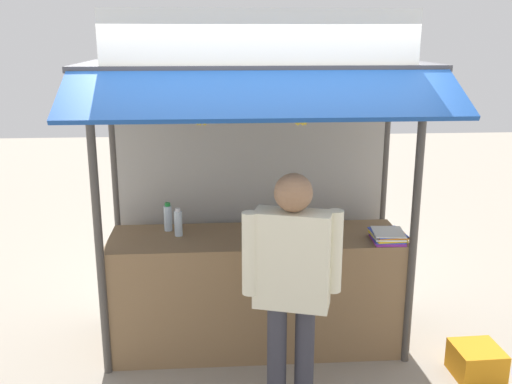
# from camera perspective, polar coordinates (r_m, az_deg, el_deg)

# --- Properties ---
(ground_plane) EXTENTS (20.00, 20.00, 0.00)m
(ground_plane) POSITION_cam_1_polar(r_m,az_deg,el_deg) (4.92, 0.00, -14.55)
(ground_plane) COLOR #9E9384
(stall_counter) EXTENTS (2.26, 0.66, 0.93)m
(stall_counter) POSITION_cam_1_polar(r_m,az_deg,el_deg) (4.70, 0.00, -9.63)
(stall_counter) COLOR olive
(stall_counter) RESTS_ON ground
(stall_structure) EXTENTS (2.46, 1.56, 2.60)m
(stall_structure) POSITION_cam_1_polar(r_m,az_deg,el_deg) (4.47, -0.11, 4.08)
(stall_structure) COLOR #4C4742
(stall_structure) RESTS_ON ground
(water_bottle_far_left) EXTENTS (0.06, 0.06, 0.22)m
(water_bottle_far_left) POSITION_cam_1_polar(r_m,az_deg,el_deg) (4.53, -7.59, -3.01)
(water_bottle_far_left) COLOR silver
(water_bottle_far_left) RESTS_ON stall_counter
(water_bottle_mid_right) EXTENTS (0.06, 0.06, 0.23)m
(water_bottle_mid_right) POSITION_cam_1_polar(r_m,az_deg,el_deg) (4.66, -8.59, -2.48)
(water_bottle_mid_right) COLOR silver
(water_bottle_mid_right) RESTS_ON stall_counter
(water_bottle_front_right) EXTENTS (0.06, 0.06, 0.23)m
(water_bottle_front_right) POSITION_cam_1_polar(r_m,az_deg,el_deg) (4.72, 4.56, -2.12)
(water_bottle_front_right) COLOR silver
(water_bottle_front_right) RESTS_ON stall_counter
(magazine_stack_center) EXTENTS (0.25, 0.25, 0.06)m
(magazine_stack_center) POSITION_cam_1_polar(r_m,az_deg,el_deg) (4.44, 2.45, -4.31)
(magazine_stack_center) COLOR red
(magazine_stack_center) RESTS_ON stall_counter
(magazine_stack_right) EXTENTS (0.26, 0.30, 0.08)m
(magazine_stack_right) POSITION_cam_1_polar(r_m,az_deg,el_deg) (4.51, 12.75, -4.23)
(magazine_stack_right) COLOR purple
(magazine_stack_right) RESTS_ON stall_counter
(banana_bunch_rightmost) EXTENTS (0.10, 0.10, 0.26)m
(banana_bunch_rightmost) POSITION_cam_1_polar(r_m,az_deg,el_deg) (3.90, 4.45, 7.64)
(banana_bunch_rightmost) COLOR #332D23
(banana_bunch_inner_left) EXTENTS (0.10, 0.10, 0.25)m
(banana_bunch_inner_left) POSITION_cam_1_polar(r_m,az_deg,el_deg) (3.86, -5.32, 7.73)
(banana_bunch_inner_left) COLOR #332D23
(vendor_person) EXTENTS (0.62, 0.33, 1.64)m
(vendor_person) POSITION_cam_1_polar(r_m,az_deg,el_deg) (3.67, 3.53, -8.16)
(vendor_person) COLOR #383842
(vendor_person) RESTS_ON ground
(plastic_crate) EXTENTS (0.34, 0.34, 0.23)m
(plastic_crate) POSITION_cam_1_polar(r_m,az_deg,el_deg) (4.74, 20.71, -15.24)
(plastic_crate) COLOR orange
(plastic_crate) RESTS_ON ground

